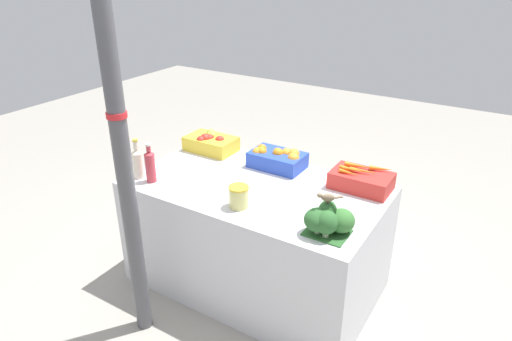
{
  "coord_description": "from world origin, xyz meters",
  "views": [
    {
      "loc": [
        1.34,
        -2.16,
        2.06
      ],
      "look_at": [
        0.0,
        0.0,
        0.85
      ],
      "focal_mm": 32.0,
      "sensor_mm": 36.0,
      "label": 1
    }
  ],
  "objects_px": {
    "support_pole": "(119,132)",
    "orange_crate": "(277,158)",
    "apple_crate": "(211,143)",
    "juice_bottle_ruby": "(150,166)",
    "juice_bottle_cloudy": "(138,162)",
    "sparrow_bird": "(327,197)",
    "pickle_jar": "(239,197)",
    "carrot_crate": "(361,180)",
    "broccoli_pile": "(328,220)"
  },
  "relations": [
    {
      "from": "support_pole",
      "to": "pickle_jar",
      "type": "xyz_separation_m",
      "value": [
        0.42,
        0.43,
        -0.44
      ]
    },
    {
      "from": "support_pole",
      "to": "orange_crate",
      "type": "height_order",
      "value": "support_pole"
    },
    {
      "from": "support_pole",
      "to": "juice_bottle_ruby",
      "type": "relative_size",
      "value": 9.71
    },
    {
      "from": "juice_bottle_cloudy",
      "to": "sparrow_bird",
      "type": "relative_size",
      "value": 2.11
    },
    {
      "from": "apple_crate",
      "to": "orange_crate",
      "type": "xyz_separation_m",
      "value": [
        0.56,
        0.0,
        0.0
      ]
    },
    {
      "from": "support_pole",
      "to": "carrot_crate",
      "type": "height_order",
      "value": "support_pole"
    },
    {
      "from": "carrot_crate",
      "to": "juice_bottle_cloudy",
      "type": "height_order",
      "value": "juice_bottle_cloudy"
    },
    {
      "from": "apple_crate",
      "to": "juice_bottle_ruby",
      "type": "bearing_deg",
      "value": -91.48
    },
    {
      "from": "carrot_crate",
      "to": "juice_bottle_ruby",
      "type": "xyz_separation_m",
      "value": [
        -1.16,
        -0.61,
        0.05
      ]
    },
    {
      "from": "support_pole",
      "to": "juice_bottle_cloudy",
      "type": "distance_m",
      "value": 0.66
    },
    {
      "from": "juice_bottle_ruby",
      "to": "sparrow_bird",
      "type": "height_order",
      "value": "juice_bottle_ruby"
    },
    {
      "from": "orange_crate",
      "to": "juice_bottle_ruby",
      "type": "bearing_deg",
      "value": -133.39
    },
    {
      "from": "broccoli_pile",
      "to": "juice_bottle_cloudy",
      "type": "relative_size",
      "value": 0.91
    },
    {
      "from": "orange_crate",
      "to": "broccoli_pile",
      "type": "bearing_deg",
      "value": -42.91
    },
    {
      "from": "apple_crate",
      "to": "juice_bottle_cloudy",
      "type": "height_order",
      "value": "juice_bottle_cloudy"
    },
    {
      "from": "carrot_crate",
      "to": "broccoli_pile",
      "type": "height_order",
      "value": "broccoli_pile"
    },
    {
      "from": "broccoli_pile",
      "to": "pickle_jar",
      "type": "bearing_deg",
      "value": -179.35
    },
    {
      "from": "support_pole",
      "to": "pickle_jar",
      "type": "distance_m",
      "value": 0.75
    },
    {
      "from": "orange_crate",
      "to": "juice_bottle_ruby",
      "type": "relative_size",
      "value": 1.4
    },
    {
      "from": "carrot_crate",
      "to": "juice_bottle_cloudy",
      "type": "distance_m",
      "value": 1.41
    },
    {
      "from": "support_pole",
      "to": "apple_crate",
      "type": "distance_m",
      "value": 1.12
    },
    {
      "from": "juice_bottle_cloudy",
      "to": "pickle_jar",
      "type": "relative_size",
      "value": 2.05
    },
    {
      "from": "orange_crate",
      "to": "broccoli_pile",
      "type": "height_order",
      "value": "broccoli_pile"
    },
    {
      "from": "broccoli_pile",
      "to": "apple_crate",
      "type": "bearing_deg",
      "value": 153.93
    },
    {
      "from": "apple_crate",
      "to": "juice_bottle_ruby",
      "type": "xyz_separation_m",
      "value": [
        -0.02,
        -0.61,
        0.05
      ]
    },
    {
      "from": "sparrow_bird",
      "to": "carrot_crate",
      "type": "bearing_deg",
      "value": -116.63
    },
    {
      "from": "support_pole",
      "to": "apple_crate",
      "type": "xyz_separation_m",
      "value": [
        -0.21,
        1.01,
        -0.44
      ]
    },
    {
      "from": "apple_crate",
      "to": "sparrow_bird",
      "type": "bearing_deg",
      "value": -26.19
    },
    {
      "from": "apple_crate",
      "to": "juice_bottle_ruby",
      "type": "relative_size",
      "value": 1.4
    },
    {
      "from": "juice_bottle_cloudy",
      "to": "juice_bottle_ruby",
      "type": "height_order",
      "value": "juice_bottle_cloudy"
    },
    {
      "from": "orange_crate",
      "to": "pickle_jar",
      "type": "bearing_deg",
      "value": -82.41
    },
    {
      "from": "broccoli_pile",
      "to": "juice_bottle_cloudy",
      "type": "height_order",
      "value": "juice_bottle_cloudy"
    },
    {
      "from": "apple_crate",
      "to": "broccoli_pile",
      "type": "xyz_separation_m",
      "value": [
        1.18,
        -0.58,
        0.02
      ]
    },
    {
      "from": "orange_crate",
      "to": "juice_bottle_ruby",
      "type": "xyz_separation_m",
      "value": [
        -0.57,
        -0.61,
        0.05
      ]
    },
    {
      "from": "support_pole",
      "to": "juice_bottle_cloudy",
      "type": "relative_size",
      "value": 9.52
    },
    {
      "from": "carrot_crate",
      "to": "pickle_jar",
      "type": "relative_size",
      "value": 2.81
    },
    {
      "from": "carrot_crate",
      "to": "sparrow_bird",
      "type": "bearing_deg",
      "value": -88.54
    },
    {
      "from": "juice_bottle_cloudy",
      "to": "sparrow_bird",
      "type": "bearing_deg",
      "value": 1.54
    },
    {
      "from": "juice_bottle_cloudy",
      "to": "pickle_jar",
      "type": "bearing_deg",
      "value": 1.7
    },
    {
      "from": "apple_crate",
      "to": "pickle_jar",
      "type": "bearing_deg",
      "value": -42.53
    },
    {
      "from": "broccoli_pile",
      "to": "carrot_crate",
      "type": "bearing_deg",
      "value": 93.22
    },
    {
      "from": "apple_crate",
      "to": "juice_bottle_ruby",
      "type": "distance_m",
      "value": 0.61
    },
    {
      "from": "juice_bottle_cloudy",
      "to": "sparrow_bird",
      "type": "distance_m",
      "value": 1.29
    },
    {
      "from": "broccoli_pile",
      "to": "orange_crate",
      "type": "bearing_deg",
      "value": 137.09
    },
    {
      "from": "apple_crate",
      "to": "carrot_crate",
      "type": "bearing_deg",
      "value": 0.09
    },
    {
      "from": "apple_crate",
      "to": "broccoli_pile",
      "type": "distance_m",
      "value": 1.31
    },
    {
      "from": "orange_crate",
      "to": "apple_crate",
      "type": "bearing_deg",
      "value": -179.9
    },
    {
      "from": "apple_crate",
      "to": "juice_bottle_cloudy",
      "type": "relative_size",
      "value": 1.37
    },
    {
      "from": "pickle_jar",
      "to": "orange_crate",
      "type": "bearing_deg",
      "value": 97.59
    },
    {
      "from": "orange_crate",
      "to": "sparrow_bird",
      "type": "distance_m",
      "value": 0.84
    }
  ]
}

